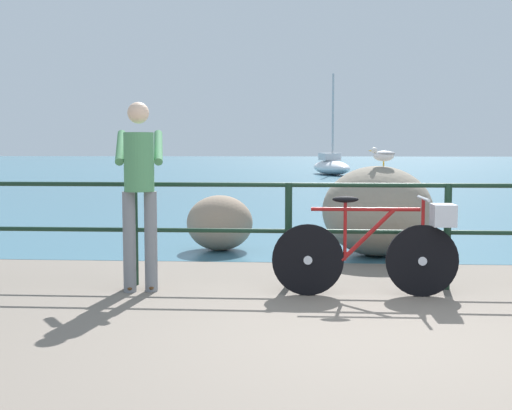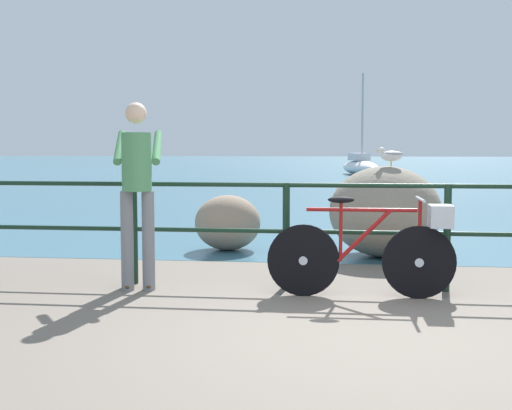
# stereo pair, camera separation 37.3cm
# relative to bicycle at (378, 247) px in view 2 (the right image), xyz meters

# --- Properties ---
(ground_plane) EXTENTS (120.00, 120.00, 0.10)m
(ground_plane) POSITION_rel_bicycle_xyz_m (-0.09, 18.69, -0.51)
(ground_plane) COLOR #6B6056
(sea_surface) EXTENTS (120.00, 90.00, 0.01)m
(sea_surface) POSITION_rel_bicycle_xyz_m (-0.09, 46.72, -0.46)
(sea_surface) COLOR #38667A
(sea_surface) RESTS_ON ground_plane
(promenade_railing) EXTENTS (7.67, 0.07, 1.02)m
(promenade_railing) POSITION_rel_bicycle_xyz_m (-0.09, 0.35, 0.18)
(promenade_railing) COLOR black
(promenade_railing) RESTS_ON ground_plane
(bicycle) EXTENTS (1.70, 0.48, 0.92)m
(bicycle) POSITION_rel_bicycle_xyz_m (0.00, 0.00, 0.00)
(bicycle) COLOR black
(bicycle) RESTS_ON ground_plane
(person_at_railing) EXTENTS (0.54, 0.67, 1.78)m
(person_at_railing) POSITION_rel_bicycle_xyz_m (-2.25, 0.07, 0.53)
(person_at_railing) COLOR slate
(person_at_railing) RESTS_ON ground_plane
(breakwater_boulder_main) EXTENTS (1.38, 1.40, 1.13)m
(breakwater_boulder_main) POSITION_rel_bicycle_xyz_m (0.23, 2.33, 0.10)
(breakwater_boulder_main) COLOR gray
(breakwater_boulder_main) RESTS_ON ground
(breakwater_boulder_left) EXTENTS (0.87, 0.82, 0.73)m
(breakwater_boulder_left) POSITION_rel_bicycle_xyz_m (-1.80, 2.62, -0.10)
(breakwater_boulder_left) COLOR gray
(breakwater_boulder_left) RESTS_ON ground
(seagull) EXTENTS (0.34, 0.13, 0.23)m
(seagull) POSITION_rel_bicycle_xyz_m (0.28, 2.28, 0.80)
(seagull) COLOR gold
(seagull) RESTS_ON breakwater_boulder_main
(sailboat) EXTENTS (2.34, 4.58, 4.90)m
(sailboat) POSITION_rel_bicycle_xyz_m (0.77, 27.00, -0.04)
(sailboat) COLOR white
(sailboat) RESTS_ON sea_surface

